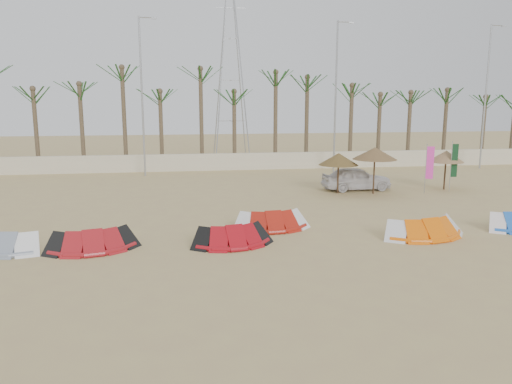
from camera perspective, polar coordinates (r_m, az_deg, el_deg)
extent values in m
plane|color=tan|center=(17.46, 2.88, -7.88)|extent=(120.00, 120.00, 0.00)
cube|color=beige|center=(38.67, -3.45, 3.47)|extent=(60.00, 0.30, 1.30)
cylinder|color=brown|center=(41.21, -23.61, 6.67)|extent=(0.32, 0.32, 6.50)
ellipsoid|color=#194719|center=(41.15, -23.95, 11.18)|extent=(4.00, 4.00, 2.40)
cylinder|color=brown|center=(39.79, -9.47, 7.31)|extent=(0.32, 0.32, 6.50)
ellipsoid|color=#194719|center=(39.73, -9.62, 11.99)|extent=(4.00, 4.00, 2.40)
cylinder|color=brown|center=(40.85, 4.81, 7.50)|extent=(0.32, 0.32, 6.50)
ellipsoid|color=#194719|center=(40.79, 4.89, 12.07)|extent=(4.00, 4.00, 2.40)
cylinder|color=brown|center=(44.20, 17.65, 7.29)|extent=(0.32, 0.32, 6.50)
ellipsoid|color=#194719|center=(44.15, 17.89, 11.50)|extent=(4.00, 4.00, 2.40)
cylinder|color=brown|center=(48.23, 26.29, 6.94)|extent=(0.32, 0.32, 6.50)
ellipsoid|color=#194719|center=(48.18, 26.62, 10.79)|extent=(4.00, 4.00, 2.40)
cylinder|color=#A5A8AD|center=(36.32, -12.89, 10.42)|extent=(0.14, 0.14, 11.00)
cylinder|color=#A5A8AD|center=(36.67, -12.44, 18.91)|extent=(1.00, 0.08, 0.08)
cube|color=#A5A8AD|center=(36.64, -11.61, 18.87)|extent=(0.35, 0.14, 0.10)
cylinder|color=#A5A8AD|center=(37.93, 9.08, 10.56)|extent=(0.14, 0.14, 11.00)
cylinder|color=#A5A8AD|center=(38.45, 10.08, 18.60)|extent=(1.00, 0.08, 0.08)
cube|color=#A5A8AD|center=(38.59, 10.82, 18.47)|extent=(0.35, 0.14, 0.10)
cylinder|color=#A5A8AD|center=(43.04, 24.74, 9.73)|extent=(0.14, 0.14, 11.00)
cylinder|color=#A5A8AD|center=(43.64, 25.90, 16.77)|extent=(1.00, 0.08, 0.08)
cube|color=#A5A8AD|center=(43.91, 26.46, 16.62)|extent=(0.35, 0.14, 0.10)
cube|color=white|center=(20.46, -23.37, -5.23)|extent=(1.06, 1.25, 0.40)
cylinder|color=#A6171D|center=(19.47, -18.15, -6.12)|extent=(2.93, 0.89, 0.20)
cube|color=black|center=(19.80, -21.95, -5.64)|extent=(0.84, 1.21, 0.40)
cube|color=black|center=(19.34, -14.21, -5.56)|extent=(0.84, 1.21, 0.40)
cylinder|color=#A90D16|center=(19.13, -2.65, -5.88)|extent=(2.74, 0.75, 0.20)
cube|color=black|center=(19.10, -6.41, -5.49)|extent=(0.81, 1.20, 0.40)
cube|color=black|center=(19.33, 0.99, -5.23)|extent=(0.81, 1.20, 0.40)
cylinder|color=#AB1D10|center=(21.42, 1.83, -4.04)|extent=(2.91, 0.45, 0.20)
cube|color=white|center=(21.29, -1.68, -3.72)|extent=(0.69, 1.15, 0.40)
cube|color=white|center=(21.74, 5.18, -3.45)|extent=(0.69, 1.15, 0.40)
cylinder|color=#FF6A08|center=(21.38, 18.74, -4.66)|extent=(3.25, 0.88, 0.20)
cube|color=silver|center=(20.80, 15.00, -4.44)|extent=(0.82, 1.20, 0.40)
cube|color=silver|center=(22.12, 22.07, -3.97)|extent=(0.82, 1.20, 0.40)
cube|color=white|center=(23.55, 25.37, -3.36)|extent=(0.82, 1.20, 0.40)
cylinder|color=#4C331E|center=(29.64, 9.36, 2.04)|extent=(0.10, 0.10, 2.28)
cone|color=brown|center=(29.52, 9.41, 3.74)|extent=(2.33, 2.33, 0.70)
cylinder|color=#4C331E|center=(29.85, 13.34, 2.29)|extent=(0.10, 0.10, 2.63)
cone|color=brown|center=(29.72, 13.43, 4.32)|extent=(2.57, 2.57, 0.70)
cylinder|color=#4C331E|center=(32.52, 20.80, 2.27)|extent=(0.10, 0.10, 2.30)
cone|color=#A98154|center=(32.41, 20.91, 3.85)|extent=(2.12, 2.12, 0.70)
cylinder|color=#A5A8AD|center=(30.83, 18.83, 2.55)|extent=(0.04, 0.04, 2.93)
cube|color=#F93ABC|center=(30.88, 19.23, 3.19)|extent=(0.40, 0.16, 1.90)
cylinder|color=#A5A8AD|center=(31.77, 21.38, 2.71)|extent=(0.04, 0.04, 3.03)
cube|color=#123A1E|center=(31.84, 21.77, 3.36)|extent=(0.42, 0.06, 1.97)
imported|color=white|center=(30.95, 11.40, 1.53)|extent=(4.21, 1.79, 1.42)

